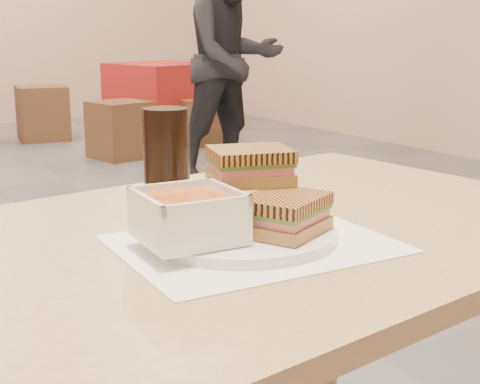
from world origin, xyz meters
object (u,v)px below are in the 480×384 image
plate (241,234)px  bg_chair_2r (43,113)px  soup_bowl (188,218)px  cola_glass (167,157)px  bg_chair_1l (120,130)px  bg_chair_1r (197,122)px  panini_lower (284,214)px  main_table (214,312)px  bg_table_1 (163,102)px  patron_b (233,59)px

plate → bg_chair_2r: bearing=76.3°
soup_bowl → cola_glass: (0.08, 0.23, 0.03)m
bg_chair_1l → bg_chair_1r: bg_chair_1l is taller
plate → panini_lower: 0.07m
cola_glass → main_table: bearing=-96.2°
main_table → panini_lower: size_ratio=9.25×
main_table → bg_chair_1l: main_table is taller
bg_chair_1l → bg_chair_2r: 1.26m
plate → main_table: bearing=117.3°
plate → bg_chair_1l: 4.76m
plate → cola_glass: bearing=90.2°
main_table → plate: size_ratio=4.94×
plate → bg_table_1: size_ratio=0.27×
bg_chair_1r → patron_b: 1.49m
bg_chair_1l → patron_b: patron_b is taller
plate → bg_chair_2r: plate is taller
panini_lower → bg_table_1: 5.60m
cola_glass → patron_b: (2.04, 3.14, -0.02)m
bg_table_1 → bg_chair_1r: (0.14, -0.39, -0.15)m
main_table → bg_chair_1r: main_table is taller
soup_bowl → patron_b: bearing=57.8°
soup_bowl → cola_glass: size_ratio=0.81×
panini_lower → bg_chair_1l: size_ratio=0.29×
main_table → plate: bearing=-62.7°
panini_lower → bg_chair_2r: size_ratio=0.28×
bg_table_1 → cola_glass: bearing=-115.6°
bg_chair_1r → bg_chair_1l: bearing=-164.9°
bg_chair_1l → bg_chair_1r: bearing=15.1°
bg_chair_2r → patron_b: 2.46m
plate → bg_chair_1l: bearing=69.8°
bg_table_1 → bg_chair_1r: size_ratio=2.37×
plate → soup_bowl: 0.09m
panini_lower → bg_table_1: bearing=65.9°
panini_lower → cola_glass: cola_glass is taller
main_table → panini_lower: 0.19m
bg_table_1 → panini_lower: bearing=-114.1°
main_table → patron_b: (2.06, 3.32, 0.17)m
main_table → patron_b: size_ratio=0.79×
bg_chair_1l → cola_glass: bearing=-111.2°
plate → bg_table_1: plate is taller
soup_bowl → bg_table_1: size_ratio=0.13×
panini_lower → main_table: bearing=124.2°
main_table → bg_chair_1l: 4.71m
plate → bg_chair_1r: (2.45, 4.66, -0.55)m
soup_bowl → bg_chair_2r: soup_bowl is taller
plate → cola_glass: cola_glass is taller
plate → bg_chair_1l: size_ratio=0.55×
bg_chair_2r → bg_chair_1l: bearing=-78.6°
plate → patron_b: patron_b is taller
main_table → plate: 0.13m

